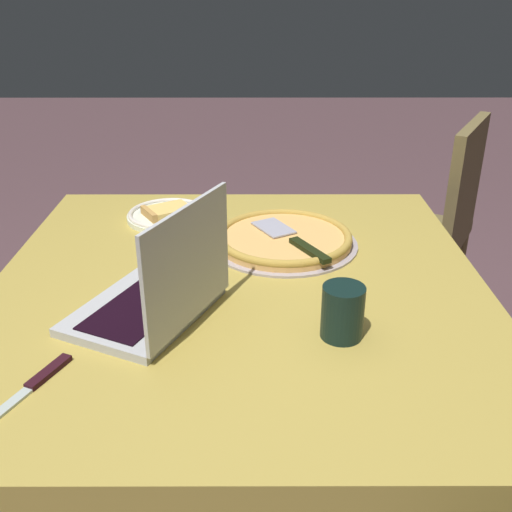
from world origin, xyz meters
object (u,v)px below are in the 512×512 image
object	(u,v)px
chair_far	(425,224)
pizza_plate	(168,214)
dining_table	(239,310)
pizza_tray	(284,238)
laptop	(159,294)
drink_cup	(343,311)
table_knife	(31,387)

from	to	relation	value
chair_far	pizza_plate	bearing A→B (deg)	117.32
chair_far	dining_table	bearing A→B (deg)	141.57
pizza_tray	laptop	bearing A→B (deg)	143.28
drink_cup	chair_far	distance (m)	1.15
drink_cup	pizza_tray	bearing A→B (deg)	12.10
laptop	pizza_tray	size ratio (longest dim) A/B	0.98
dining_table	laptop	distance (m)	0.25
laptop	chair_far	size ratio (longest dim) A/B	0.40
table_knife	drink_cup	xyz separation A→B (m)	(0.16, -0.53, 0.05)
laptop	dining_table	bearing A→B (deg)	-45.52
pizza_plate	dining_table	bearing A→B (deg)	-151.41
dining_table	chair_far	distance (m)	1.05
laptop	pizza_plate	world-z (taller)	laptop
dining_table	laptop	size ratio (longest dim) A/B	3.20
laptop	pizza_plate	distance (m)	0.53
pizza_plate	drink_cup	bearing A→B (deg)	-145.61
laptop	drink_cup	distance (m)	0.36
laptop	pizza_tray	bearing A→B (deg)	-36.72
pizza_tray	table_knife	world-z (taller)	pizza_tray
pizza_plate	pizza_tray	bearing A→B (deg)	-119.07
table_knife	laptop	bearing A→B (deg)	-39.23
pizza_plate	chair_far	world-z (taller)	chair_far
pizza_plate	table_knife	bearing A→B (deg)	170.28
dining_table	pizza_plate	bearing A→B (deg)	28.59
dining_table	chair_far	bearing A→B (deg)	-38.43
pizza_plate	drink_cup	size ratio (longest dim) A/B	2.19
dining_table	table_knife	distance (m)	0.50
laptop	pizza_plate	xyz separation A→B (m)	(0.52, 0.05, -0.04)
dining_table	pizza_tray	distance (m)	0.25
laptop	chair_far	bearing A→B (deg)	-39.63
dining_table	pizza_tray	bearing A→B (deg)	-28.57
pizza_tray	table_knife	bearing A→B (deg)	142.28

